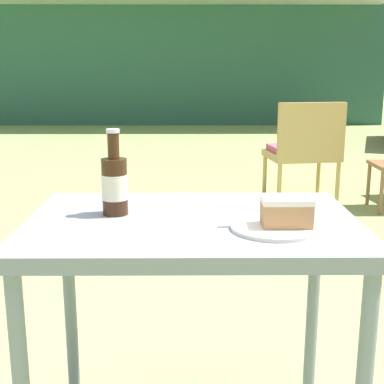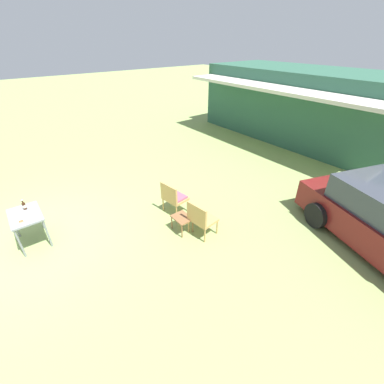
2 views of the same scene
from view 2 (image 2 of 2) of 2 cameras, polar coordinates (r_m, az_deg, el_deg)
The scene contains 9 objects.
ground_plane at distance 6.94m, azimuth -31.37°, elevation -9.32°, with size 60.00×60.00×0.00m, color #8CA35B.
cabin_building at distance 12.76m, azimuth 23.55°, elevation 17.38°, with size 8.63×4.77×2.86m.
wicker_chair_cushioned at distance 6.59m, azimuth -4.14°, elevation -1.02°, with size 0.64×0.56×0.87m.
wicker_chair_plain at distance 5.83m, azimuth 1.90°, elevation -5.71°, with size 0.63×0.55×0.87m.
garden_side_table at distance 6.04m, azimuth -2.23°, elevation -6.02°, with size 0.47×0.36×0.39m.
patio_table at distance 6.57m, azimuth -32.96°, elevation -4.81°, with size 0.89×0.60×0.76m.
cake_on_plate at distance 6.32m, azimuth -33.79°, elevation -5.20°, with size 0.22×0.22×0.08m.
cola_bottle_near at distance 6.67m, azimuth -33.25°, elevation -2.58°, with size 0.07×0.07×0.24m.
fork at distance 6.39m, azimuth -33.68°, elevation -5.07°, with size 0.19×0.01×0.01m.
Camera 2 is at (5.66, 0.13, 4.00)m, focal length 24.00 mm.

